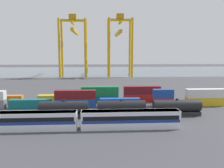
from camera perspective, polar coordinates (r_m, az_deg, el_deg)
ground_plane at (r=111.82m, az=-1.97°, el=-0.71°), size 420.00×420.00×0.00m
harbour_water at (r=209.30m, az=-2.68°, el=3.22°), size 400.00×110.00×0.01m
passenger_train at (r=51.17m, az=-8.00°, el=-8.49°), size 43.40×3.14×3.90m
freight_tank_row at (r=60.55m, az=2.23°, el=-5.88°), size 41.31×3.02×4.48m
shipping_container_2 at (r=73.64m, az=-19.18°, el=-4.52°), size 12.10×2.44×2.60m
shipping_container_3 at (r=71.20m, az=-8.82°, el=-4.59°), size 12.10×2.44×2.60m
shipping_container_4 at (r=70.69m, az=-8.87°, el=-2.53°), size 12.10×2.44×2.60m
shipping_container_5 at (r=71.18m, az=1.89°, el=-4.50°), size 12.10×2.44×2.60m
shipping_container_6 at (r=73.59m, az=12.25°, el=-4.27°), size 6.04×2.44×2.60m
shipping_container_7 at (r=73.10m, az=12.30°, el=-2.28°), size 6.04×2.44×2.60m
shipping_container_8 at (r=78.20m, az=21.66°, el=-3.94°), size 12.10×2.44×2.60m
shipping_container_9 at (r=77.74m, az=21.75°, el=-2.06°), size 12.10×2.44×2.60m
shipping_container_10 at (r=82.23m, az=-22.85°, el=-3.45°), size 6.04×2.44×2.60m
shipping_container_11 at (r=78.70m, az=-13.19°, el=-3.53°), size 12.10×2.44×2.60m
shipping_container_12 at (r=77.56m, az=-2.94°, el=-3.49°), size 12.10×2.44×2.60m
shipping_container_13 at (r=77.10m, az=-2.96°, el=-1.60°), size 12.10×2.44×2.60m
shipping_container_14 at (r=78.92m, az=7.27°, el=-3.35°), size 12.10×2.44×2.60m
shipping_container_15 at (r=78.47m, az=7.31°, el=-1.49°), size 12.10×2.44×2.60m
gantry_crane_west at (r=166.47m, az=-9.29°, el=10.93°), size 18.43×41.88×41.37m
gantry_crane_central at (r=166.34m, az=1.82°, el=10.98°), size 16.86×41.79×41.95m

